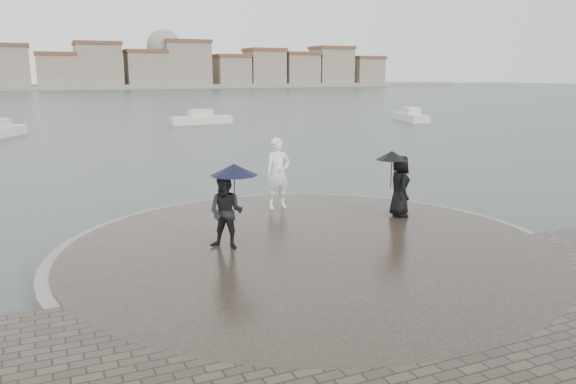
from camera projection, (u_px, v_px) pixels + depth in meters
name	position (u px, v px, depth m)	size (l,w,h in m)	color
ground	(389.00, 313.00, 10.82)	(400.00, 400.00, 0.00)	#2B3835
kerb_ring	(309.00, 253.00, 13.91)	(12.50, 12.50, 0.32)	gray
quay_tip	(309.00, 252.00, 13.91)	(11.90, 11.90, 0.36)	#2D261E
statue	(278.00, 173.00, 17.44)	(0.81, 0.53, 2.21)	white
visitor_left	(228.00, 201.00, 13.46)	(1.38, 1.21, 2.04)	black
visitor_right	(398.00, 180.00, 16.46)	(1.13, 1.08, 1.95)	black
far_skyline	(31.00, 69.00, 150.71)	(260.00, 20.00, 37.00)	gray
boats	(222.00, 122.00, 48.09)	(38.84, 8.73, 1.50)	silver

